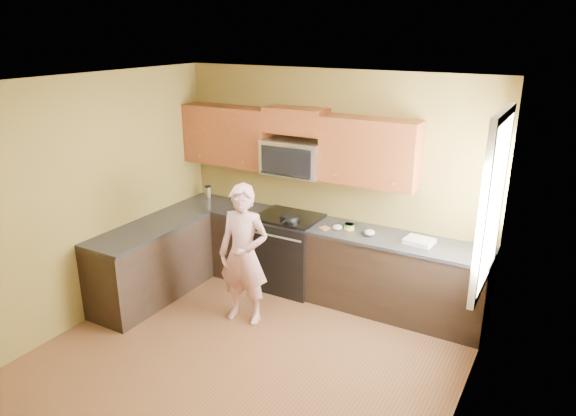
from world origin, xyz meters
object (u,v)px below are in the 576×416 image
Objects in this scene: microwave at (294,174)px; travel_mug at (208,198)px; frying_pan at (290,219)px; butter_tub at (349,229)px; woman at (244,255)px; stove at (289,252)px.

microwave is 4.25× the size of travel_mug.
microwave is at bearing 99.32° from frying_pan.
travel_mug is at bearing 178.65° from microwave.
microwave is at bearing 172.42° from butter_tub.
frying_pan is (0.10, 0.85, 0.16)m from woman.
stove is 2.32× the size of frying_pan.
frying_pan is 3.45× the size of butter_tub.
butter_tub is at bearing 1.38° from stove.
woman is 1.73m from travel_mug.
microwave reaches higher than woman.
microwave reaches higher than stove.
microwave reaches higher than travel_mug.
travel_mug is at bearing 173.41° from stove.
woman is at bearing -39.68° from travel_mug.
frying_pan is at bearing -9.95° from travel_mug.
frying_pan is at bearing -73.37° from microwave.
butter_tub reaches higher than stove.
frying_pan is at bearing -171.28° from butter_tub.
travel_mug reaches higher than stove.
stove is 5.31× the size of travel_mug.
woman is at bearing -130.79° from butter_tub.
stove is at bearing -90.00° from microwave.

